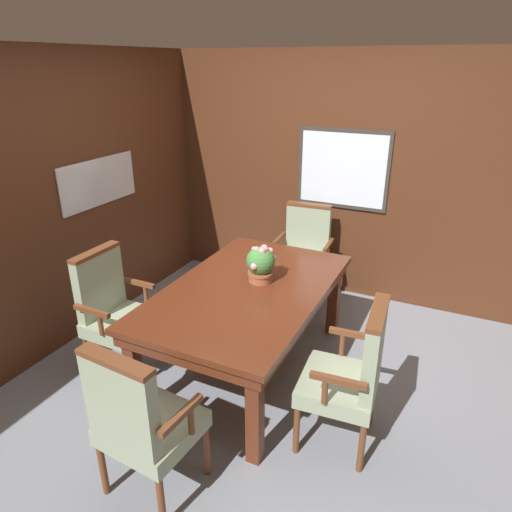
{
  "coord_description": "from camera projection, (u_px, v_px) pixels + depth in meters",
  "views": [
    {
      "loc": [
        1.35,
        -2.61,
        2.32
      ],
      "look_at": [
        -0.04,
        0.3,
        0.94
      ],
      "focal_mm": 32.0,
      "sensor_mm": 36.0,
      "label": 1
    }
  ],
  "objects": [
    {
      "name": "chair_head_near",
      "position": [
        141.0,
        419.0,
        2.45
      ],
      "size": [
        0.57,
        0.51,
        1.01
      ],
      "rotation": [
        0.0,
        0.0,
        3.06
      ],
      "color": "brown",
      "rests_on": "ground_plane"
    },
    {
      "name": "ground_plane",
      "position": [
        245.0,
        379.0,
        3.61
      ],
      "size": [
        14.0,
        14.0,
        0.0
      ],
      "primitive_type": "plane",
      "color": "gray"
    },
    {
      "name": "chair_right_near",
      "position": [
        352.0,
        372.0,
        2.82
      ],
      "size": [
        0.51,
        0.57,
        1.01
      ],
      "rotation": [
        0.0,
        0.0,
        -1.49
      ],
      "color": "brown",
      "rests_on": "ground_plane"
    },
    {
      "name": "potted_plant",
      "position": [
        261.0,
        264.0,
        3.51
      ],
      "size": [
        0.22,
        0.26,
        0.3
      ],
      "color": "#9E5638",
      "rests_on": "dining_table"
    },
    {
      "name": "chair_head_far",
      "position": [
        304.0,
        250.0,
        4.65
      ],
      "size": [
        0.57,
        0.5,
        1.01
      ],
      "rotation": [
        0.0,
        0.0,
        0.06
      ],
      "color": "brown",
      "rests_on": "ground_plane"
    },
    {
      "name": "wall_back",
      "position": [
        326.0,
        177.0,
        4.68
      ],
      "size": [
        7.2,
        0.08,
        2.45
      ],
      "color": "#4C2816",
      "rests_on": "ground_plane"
    },
    {
      "name": "dining_table",
      "position": [
        248.0,
        298.0,
        3.5
      ],
      "size": [
        1.12,
        1.85,
        0.74
      ],
      "color": "#562614",
      "rests_on": "ground_plane"
    },
    {
      "name": "wall_left",
      "position": [
        63.0,
        204.0,
        3.81
      ],
      "size": [
        0.08,
        7.2,
        2.45
      ],
      "color": "#4C2816",
      "rests_on": "ground_plane"
    },
    {
      "name": "chair_left_near",
      "position": [
        114.0,
        308.0,
        3.56
      ],
      "size": [
        0.48,
        0.55,
        1.01
      ],
      "rotation": [
        0.0,
        0.0,
        1.56
      ],
      "color": "brown",
      "rests_on": "ground_plane"
    }
  ]
}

